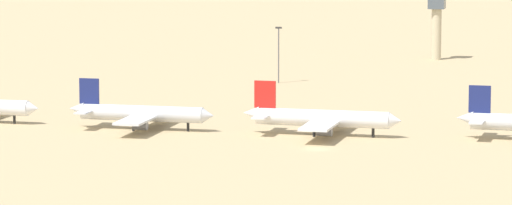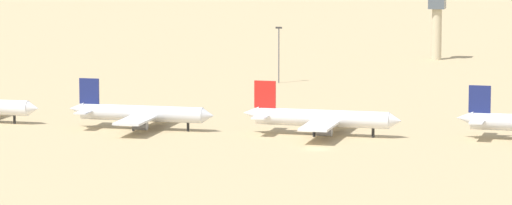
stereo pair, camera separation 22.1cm
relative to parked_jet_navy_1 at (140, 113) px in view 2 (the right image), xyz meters
The scene contains 5 objects.
ground 47.76m from the parked_jet_navy_1, 20.65° to the right, with size 4000.00×4000.00×0.00m, color tan.
parked_jet_navy_1 is the anchor object (origin of this frame).
parked_jet_red_2 41.55m from the parked_jet_navy_1, ahead, with size 35.82×29.94×11.87m.
control_tower 173.08m from the parked_jet_navy_1, 75.17° to the left, with size 5.20×5.20×21.06m.
light_pole_east 93.93m from the parked_jet_navy_1, 84.02° to the left, with size 1.80×0.50×15.96m.
Camera 2 is at (68.37, -317.21, 53.33)m, focal length 109.99 mm.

